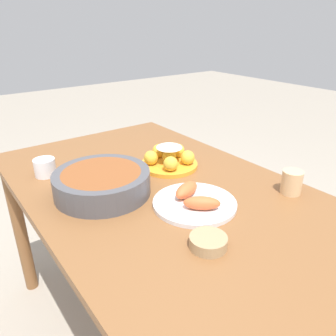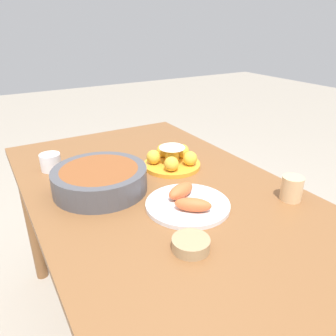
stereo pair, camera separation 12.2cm
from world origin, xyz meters
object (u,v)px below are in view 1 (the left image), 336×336
(seafood_platter, at_px, (194,201))
(cake_plate, at_px, (169,159))
(serving_bowl, at_px, (102,182))
(cup_far, at_px, (45,167))
(sauce_bowl, at_px, (208,241))
(cup_near, at_px, (292,182))
(dining_table, at_px, (167,214))

(seafood_platter, bearing_deg, cake_plate, -22.35)
(serving_bowl, bearing_deg, seafood_platter, -141.12)
(cake_plate, xyz_separation_m, cup_far, (0.21, 0.43, -0.00))
(sauce_bowl, xyz_separation_m, cup_near, (0.05, -0.43, 0.02))
(serving_bowl, bearing_deg, dining_table, -121.44)
(dining_table, distance_m, sauce_bowl, 0.35)
(dining_table, bearing_deg, cup_near, -128.75)
(dining_table, relative_size, seafood_platter, 5.44)
(sauce_bowl, bearing_deg, cup_near, -83.69)
(cake_plate, height_order, sauce_bowl, cake_plate)
(serving_bowl, bearing_deg, cup_near, -126.27)
(dining_table, xyz_separation_m, cake_plate, (0.16, -0.13, 0.13))
(serving_bowl, relative_size, cup_near, 3.96)
(seafood_platter, bearing_deg, serving_bowl, 38.88)
(sauce_bowl, bearing_deg, dining_table, -17.25)
(cup_far, bearing_deg, dining_table, -141.70)
(cup_near, bearing_deg, cake_plate, 24.90)
(dining_table, distance_m, seafood_platter, 0.17)
(dining_table, bearing_deg, cake_plate, -39.38)
(serving_bowl, xyz_separation_m, cup_far, (0.26, 0.11, -0.01))
(seafood_platter, relative_size, cup_near, 3.28)
(sauce_bowl, bearing_deg, cake_plate, -25.84)
(sauce_bowl, relative_size, cup_near, 1.22)
(serving_bowl, relative_size, cup_far, 4.08)
(cake_plate, bearing_deg, sauce_bowl, 154.16)
(cup_near, bearing_deg, dining_table, 51.25)
(dining_table, height_order, serving_bowl, serving_bowl)
(sauce_bowl, xyz_separation_m, cup_far, (0.69, 0.20, 0.02))
(serving_bowl, relative_size, sauce_bowl, 3.24)
(cake_plate, bearing_deg, cup_near, -155.10)
(sauce_bowl, bearing_deg, serving_bowl, 11.77)
(dining_table, relative_size, serving_bowl, 4.51)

